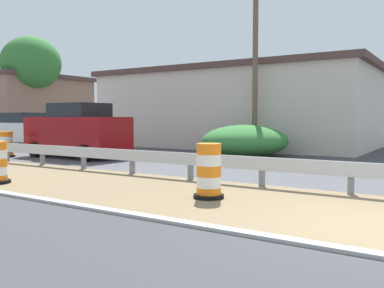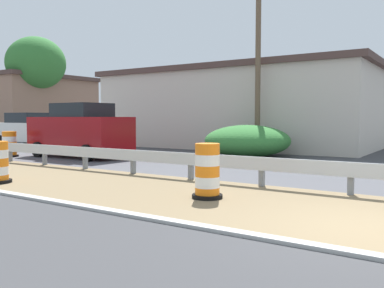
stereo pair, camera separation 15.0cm
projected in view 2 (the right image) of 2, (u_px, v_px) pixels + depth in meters
The scene contains 11 objects.
ground_plane at pixel (377, 231), 6.05m from camera, with size 160.00×160.00×0.00m, color #3D3D3F.
curb_near_edge at pixel (357, 255), 4.97m from camera, with size 0.20×120.00×0.11m, color #ADADA8.
traffic_barrel_nearest at pixel (207, 173), 8.49m from camera, with size 0.63×0.63×1.13m.
traffic_barrel_far at pixel (9, 145), 17.49m from camera, with size 0.71×0.71×1.07m.
car_lead_far_lane at pixel (80, 131), 17.20m from camera, with size 2.16×4.64×2.24m.
car_distant_a at pixel (30, 130), 23.56m from camera, with size 2.02×4.77×1.93m.
roadside_shop_near at pixel (244, 108), 24.47m from camera, with size 8.95×15.34×4.39m.
roadside_shop_far at pixel (10, 108), 35.31m from camera, with size 8.32×13.50×4.93m.
utility_pole_near at pixel (258, 59), 18.53m from camera, with size 0.24×1.80×8.20m.
bush_roadside at pixel (247, 141), 17.47m from camera, with size 3.60×3.60×1.35m, color #337533.
tree_roadside at pixel (36, 64), 30.44m from camera, with size 4.26×4.26×7.55m.
Camera 2 is at (-6.45, -1.06, 1.65)m, focal length 38.94 mm.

